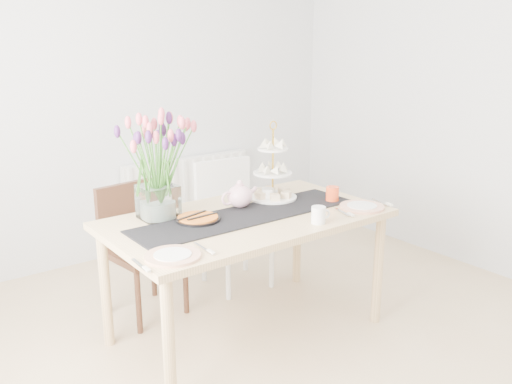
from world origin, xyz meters
TOP-DOWN VIEW (x-y plane):
  - room_shell at (0.00, 0.00)m, footprint 4.50×4.50m
  - radiator at (0.50, 2.19)m, footprint 1.20×0.08m
  - dining_table at (-0.04, 0.57)m, footprint 1.60×0.90m
  - chair_brown at (-0.43, 1.25)m, footprint 0.47×0.47m
  - chair_white at (0.32, 1.26)m, footprint 0.48×0.48m
  - table_runner at (-0.04, 0.57)m, footprint 1.40×0.35m
  - tulip_vase at (-0.47, 0.84)m, footprint 0.71×0.71m
  - cake_stand at (0.29, 0.75)m, footprint 0.31×0.31m
  - teapot at (0.01, 0.72)m, footprint 0.25×0.20m
  - cream_jug at (0.25, 0.74)m, footprint 0.10×0.10m
  - tart_tin at (-0.32, 0.65)m, footprint 0.25×0.25m
  - mug_white at (0.20, 0.23)m, footprint 0.10×0.10m
  - mug_orange at (0.56, 0.48)m, footprint 0.11×0.11m
  - plate_left at (-0.68, 0.28)m, footprint 0.28×0.28m
  - plate_right at (0.61, 0.28)m, footprint 0.33×0.33m

SIDE VIEW (x-z plane):
  - radiator at x=0.50m, z-range 0.15..0.75m
  - chair_brown at x=-0.43m, z-range 0.07..0.91m
  - chair_white at x=0.32m, z-range 0.07..0.97m
  - dining_table at x=-0.04m, z-range 0.30..1.05m
  - table_runner at x=-0.04m, z-range 0.75..0.76m
  - plate_left at x=-0.68m, z-range 0.75..0.76m
  - plate_right at x=0.61m, z-range 0.75..0.76m
  - tart_tin at x=-0.32m, z-range 0.75..0.78m
  - cream_jug at x=0.25m, z-range 0.75..0.83m
  - mug_white at x=0.20m, z-range 0.75..0.84m
  - mug_orange at x=0.56m, z-range 0.75..0.85m
  - teapot at x=0.01m, z-range 0.75..0.91m
  - cake_stand at x=0.29m, z-range 0.65..1.10m
  - tulip_vase at x=-0.47m, z-range 0.84..1.45m
  - room_shell at x=0.00m, z-range -0.95..3.55m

